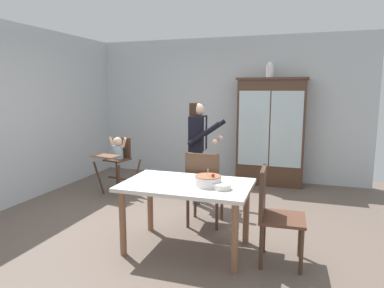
% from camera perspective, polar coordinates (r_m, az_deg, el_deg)
% --- Properties ---
extents(ground_plane, '(6.24, 6.24, 0.00)m').
position_cam_1_polar(ground_plane, '(4.55, -2.30, -13.30)').
color(ground_plane, '#66564C').
extents(wall_back, '(5.32, 0.06, 2.70)m').
position_cam_1_polar(wall_back, '(6.74, 5.60, 5.82)').
color(wall_back, silver).
rests_on(wall_back, ground_plane).
extents(wall_left, '(0.06, 5.32, 2.70)m').
position_cam_1_polar(wall_left, '(5.71, -28.00, 4.21)').
color(wall_left, silver).
rests_on(wall_left, ground_plane).
extents(china_cabinet, '(1.24, 0.48, 1.93)m').
position_cam_1_polar(china_cabinet, '(6.37, 12.95, 2.02)').
color(china_cabinet, '#4C3323').
rests_on(china_cabinet, ground_plane).
extents(ceramic_vase, '(0.13, 0.13, 0.27)m').
position_cam_1_polar(ceramic_vase, '(6.34, 12.82, 11.78)').
color(ceramic_vase, white).
rests_on(ceramic_vase, china_cabinet).
extents(high_chair_with_toddler, '(0.67, 0.76, 0.95)m').
position_cam_1_polar(high_chair_with_toddler, '(5.84, -12.27, -1.74)').
color(high_chair_with_toddler, '#4C3323').
rests_on(high_chair_with_toddler, ground_plane).
extents(adult_person, '(0.51, 0.49, 1.53)m').
position_cam_1_polar(adult_person, '(5.15, 1.06, 0.57)').
color(adult_person, '#47474C').
rests_on(adult_person, ground_plane).
extents(dining_table, '(1.37, 0.87, 0.74)m').
position_cam_1_polar(dining_table, '(3.71, -0.89, -8.06)').
color(dining_table, silver).
rests_on(dining_table, ground_plane).
extents(birthday_cake, '(0.28, 0.28, 0.19)m').
position_cam_1_polar(birthday_cake, '(3.58, 2.66, -6.11)').
color(birthday_cake, white).
rests_on(birthday_cake, dining_table).
extents(serving_bowl, '(0.18, 0.18, 0.05)m').
position_cam_1_polar(serving_bowl, '(3.48, 5.01, -7.04)').
color(serving_bowl, silver).
rests_on(serving_bowl, dining_table).
extents(dining_chair_far_side, '(0.47, 0.47, 0.96)m').
position_cam_1_polar(dining_chair_far_side, '(4.33, 1.97, -6.67)').
color(dining_chair_far_side, '#4C3323').
rests_on(dining_chair_far_side, ground_plane).
extents(dining_chair_right_end, '(0.46, 0.46, 0.96)m').
position_cam_1_polar(dining_chair_right_end, '(3.56, 13.16, -10.42)').
color(dining_chair_right_end, '#4C3323').
rests_on(dining_chair_right_end, ground_plane).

